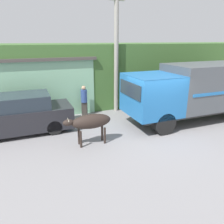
{
  "coord_description": "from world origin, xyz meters",
  "views": [
    {
      "loc": [
        -5.19,
        -7.64,
        4.05
      ],
      "look_at": [
        -1.94,
        0.54,
        1.12
      ],
      "focal_mm": 35.0,
      "sensor_mm": 36.0,
      "label": 1
    }
  ],
  "objects_px": {
    "pedestrian_on_hill": "(84,100)",
    "cargo_truck": "(198,89)",
    "utility_pole": "(116,49)",
    "brown_cow": "(90,122)",
    "parked_suv": "(18,115)"
  },
  "relations": [
    {
      "from": "brown_cow",
      "to": "utility_pole",
      "type": "distance_m",
      "value": 5.26
    },
    {
      "from": "pedestrian_on_hill",
      "to": "utility_pole",
      "type": "bearing_deg",
      "value": -144.72
    },
    {
      "from": "brown_cow",
      "to": "parked_suv",
      "type": "xyz_separation_m",
      "value": [
        -2.68,
        2.31,
        -0.11
      ]
    },
    {
      "from": "pedestrian_on_hill",
      "to": "brown_cow",
      "type": "bearing_deg",
      "value": 107.36
    },
    {
      "from": "brown_cow",
      "to": "parked_suv",
      "type": "height_order",
      "value": "parked_suv"
    },
    {
      "from": "pedestrian_on_hill",
      "to": "cargo_truck",
      "type": "bearing_deg",
      "value": -179.53
    },
    {
      "from": "cargo_truck",
      "to": "pedestrian_on_hill",
      "type": "xyz_separation_m",
      "value": [
        -5.27,
        2.76,
        -0.71
      ]
    },
    {
      "from": "parked_suv",
      "to": "utility_pole",
      "type": "bearing_deg",
      "value": 14.4
    },
    {
      "from": "parked_suv",
      "to": "utility_pole",
      "type": "relative_size",
      "value": 0.69
    },
    {
      "from": "brown_cow",
      "to": "pedestrian_on_hill",
      "type": "bearing_deg",
      "value": 75.9
    },
    {
      "from": "pedestrian_on_hill",
      "to": "utility_pole",
      "type": "distance_m",
      "value": 3.29
    },
    {
      "from": "cargo_truck",
      "to": "brown_cow",
      "type": "bearing_deg",
      "value": -175.04
    },
    {
      "from": "brown_cow",
      "to": "pedestrian_on_hill",
      "type": "height_order",
      "value": "pedestrian_on_hill"
    },
    {
      "from": "cargo_truck",
      "to": "utility_pole",
      "type": "relative_size",
      "value": 1.09
    },
    {
      "from": "brown_cow",
      "to": "utility_pole",
      "type": "xyz_separation_m",
      "value": [
        2.66,
        3.73,
        2.58
      ]
    }
  ]
}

